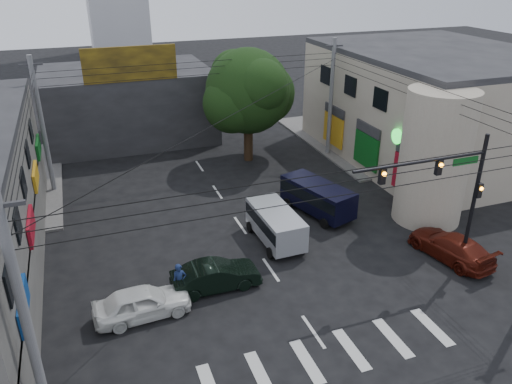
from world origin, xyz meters
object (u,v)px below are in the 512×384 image
traffic_gantry (450,186)px  white_compact (142,302)px  traffic_officer (180,281)px  utility_pole_far_left (43,127)px  silver_minivan (275,226)px  street_tree (248,92)px  utility_pole_near_left (27,325)px  utility_pole_far_right (331,99)px  dark_sedan (216,276)px  maroon_sedan (451,246)px  navy_van (317,199)px

traffic_gantry → white_compact: (-14.52, 1.58, -4.10)m
traffic_officer → white_compact: bearing=-155.8°
utility_pole_far_left → silver_minivan: utility_pole_far_left is taller
street_tree → utility_pole_near_left: size_ratio=0.95×
utility_pole_far_left → silver_minivan: size_ratio=2.02×
traffic_gantry → utility_pole_far_right: 17.21m
silver_minivan → traffic_gantry: bearing=-131.8°
dark_sedan → street_tree: bearing=-24.5°
white_compact → dark_sedan: bearing=-80.0°
utility_pole_far_left → dark_sedan: 16.79m
utility_pole_far_right → traffic_officer: (-15.34, -14.67, -3.70)m
dark_sedan → traffic_officer: 1.79m
street_tree → dark_sedan: street_tree is taller
utility_pole_far_right → white_compact: (-17.20, -15.43, -3.87)m
silver_minivan → traffic_officer: size_ratio=2.53×
white_compact → traffic_gantry: bearing=-99.8°
utility_pole_far_left → maroon_sedan: bearing=-39.1°
utility_pole_far_left → white_compact: (3.80, -15.43, -3.87)m
street_tree → white_compact: street_tree is taller
traffic_gantry → utility_pole_near_left: utility_pole_near_left is taller
utility_pole_far_left → utility_pole_far_right: same height
utility_pole_far_right → dark_sedan: 20.27m
utility_pole_near_left → white_compact: bearing=53.1°
utility_pole_near_left → dark_sedan: size_ratio=2.14×
navy_van → utility_pole_far_left: bearing=42.8°
utility_pole_far_left → utility_pole_near_left: bearing=-90.0°
street_tree → silver_minivan: street_tree is taller
dark_sedan → traffic_officer: traffic_officer is taller
navy_van → traffic_officer: 11.30m
white_compact → utility_pole_far_right: bearing=-51.8°
maroon_sedan → silver_minivan: size_ratio=1.13×
utility_pole_far_left → white_compact: 16.35m
utility_pole_far_right → traffic_gantry: bearing=-98.9°
street_tree → white_compact: bearing=-123.1°
utility_pole_near_left → utility_pole_far_right: same height
traffic_gantry → silver_minivan: 9.42m
utility_pole_far_right → street_tree: bearing=171.3°
dark_sedan → maroon_sedan: dark_sedan is taller
white_compact → traffic_officer: traffic_officer is taller
street_tree → utility_pole_far_right: utility_pole_far_right is taller
street_tree → navy_van: bearing=-84.3°
street_tree → traffic_gantry: street_tree is taller
utility_pole_far_left → utility_pole_far_right: (21.00, 0.00, 0.00)m
utility_pole_near_left → white_compact: (3.80, 5.07, -3.87)m
street_tree → utility_pole_near_left: utility_pole_near_left is taller
utility_pole_near_left → traffic_officer: bearing=45.8°
silver_minivan → navy_van: (3.74, 2.30, 0.03)m
white_compact → silver_minivan: (7.98, 4.00, 0.24)m
traffic_gantry → utility_pole_far_right: (2.68, 17.00, -0.23)m
utility_pole_far_left → street_tree: bearing=3.9°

